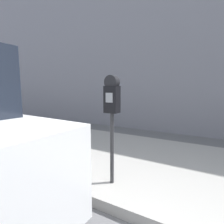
% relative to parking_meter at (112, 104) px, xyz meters
% --- Properties ---
extents(sidewalk, '(24.00, 2.80, 0.14)m').
position_rel_parking_meter_xyz_m(sidewalk, '(0.56, 1.00, -1.14)').
color(sidewalk, '#9E9B96').
rests_on(sidewalk, ground_plane).
extents(building_facade, '(24.00, 0.30, 6.40)m').
position_rel_parking_meter_xyz_m(building_facade, '(0.56, 3.82, 1.99)').
color(building_facade, gray).
rests_on(building_facade, ground_plane).
extents(parking_meter, '(0.18, 0.14, 1.44)m').
position_rel_parking_meter_xyz_m(parking_meter, '(0.00, 0.00, 0.00)').
color(parking_meter, '#2D2D30').
rests_on(parking_meter, sidewalk).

